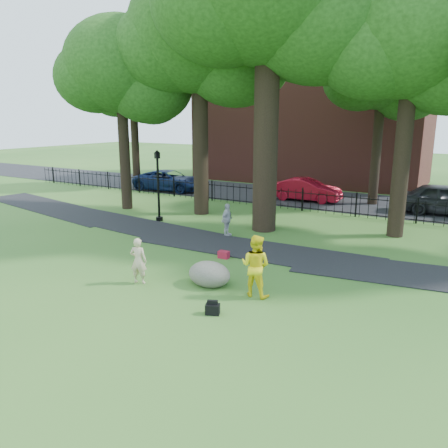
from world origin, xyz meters
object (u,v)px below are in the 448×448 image
Objects in this scene: lamppost at (158,187)px; red_sedan at (306,190)px; man at (256,266)px; boulder at (209,272)px; woman at (138,261)px.

lamppost is 0.83× the size of red_sedan.
man reaches higher than boulder.
woman is 0.35× the size of red_sedan.
lamppost is at bearing 151.39° from red_sedan.
man is (3.63, 0.98, 0.18)m from woman.
man reaches higher than red_sedan.
red_sedan is at bearing -75.78° from man.
woman is at bearing -153.21° from boulder.
lamppost is at bearing -36.30° from man.
lamppost is (-8.55, 6.16, 0.83)m from man.
boulder is 0.39× the size of lamppost.
lamppost is 10.13m from red_sedan.
boulder is 9.35m from lamppost.
man is 1.33× the size of boulder.
lamppost is (-6.92, 6.13, 1.35)m from boulder.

